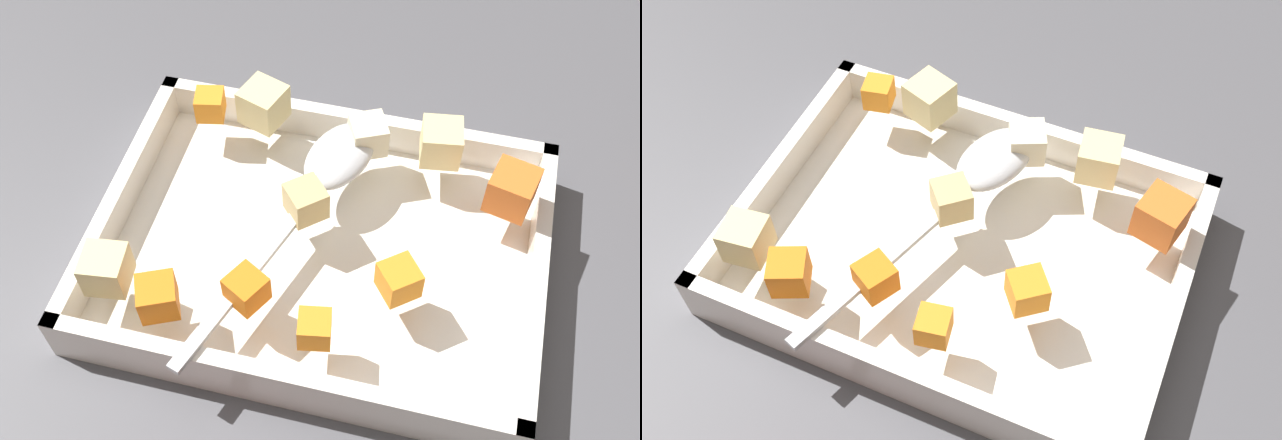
# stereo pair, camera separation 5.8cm
# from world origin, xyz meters

# --- Properties ---
(ground_plane) EXTENTS (4.00, 4.00, 0.00)m
(ground_plane) POSITION_xyz_m (0.00, 0.00, 0.00)
(ground_plane) COLOR #4C4C51
(baking_dish) EXTENTS (0.35, 0.26, 0.05)m
(baking_dish) POSITION_xyz_m (-0.02, 0.01, 0.01)
(baking_dish) COLOR white
(baking_dish) RESTS_ON ground_plane
(carrot_chunk_near_right) EXTENTS (0.04, 0.04, 0.03)m
(carrot_chunk_near_right) POSITION_xyz_m (0.05, -0.03, 0.06)
(carrot_chunk_near_right) COLOR orange
(carrot_chunk_near_right) RESTS_ON baking_dish
(carrot_chunk_under_handle) EXTENTS (0.04, 0.04, 0.03)m
(carrot_chunk_under_handle) POSITION_xyz_m (-0.11, -0.08, 0.06)
(carrot_chunk_under_handle) COLOR orange
(carrot_chunk_under_handle) RESTS_ON baking_dish
(carrot_chunk_heap_side) EXTENTS (0.04, 0.04, 0.03)m
(carrot_chunk_heap_side) POSITION_xyz_m (0.12, 0.07, 0.06)
(carrot_chunk_heap_side) COLOR orange
(carrot_chunk_heap_side) RESTS_ON baking_dish
(carrot_chunk_near_left) EXTENTS (0.03, 0.03, 0.02)m
(carrot_chunk_near_left) POSITION_xyz_m (-0.14, 0.10, 0.06)
(carrot_chunk_near_left) COLOR orange
(carrot_chunk_near_left) RESTS_ON baking_dish
(carrot_chunk_corner_se) EXTENTS (0.03, 0.03, 0.02)m
(carrot_chunk_corner_se) POSITION_xyz_m (-0.05, -0.06, 0.06)
(carrot_chunk_corner_se) COLOR orange
(carrot_chunk_corner_se) RESTS_ON baking_dish
(carrot_chunk_corner_nw) EXTENTS (0.03, 0.03, 0.02)m
(carrot_chunk_corner_nw) POSITION_xyz_m (0.00, -0.08, 0.06)
(carrot_chunk_corner_nw) COLOR orange
(carrot_chunk_corner_nw) RESTS_ON baking_dish
(potato_chunk_far_right) EXTENTS (0.04, 0.04, 0.03)m
(potato_chunk_far_right) POSITION_xyz_m (-0.09, 0.11, 0.06)
(potato_chunk_far_right) COLOR #E0CC89
(potato_chunk_far_right) RESTS_ON baking_dish
(potato_chunk_far_left) EXTENTS (0.03, 0.03, 0.03)m
(potato_chunk_far_left) POSITION_xyz_m (-0.16, -0.07, 0.06)
(potato_chunk_far_left) COLOR #E0CC89
(potato_chunk_far_left) RESTS_ON baking_dish
(potato_chunk_front_center) EXTENTS (0.04, 0.04, 0.03)m
(potato_chunk_front_center) POSITION_xyz_m (0.06, 0.10, 0.06)
(potato_chunk_front_center) COLOR #E0CC89
(potato_chunk_front_center) RESTS_ON baking_dish
(potato_chunk_center) EXTENTS (0.04, 0.04, 0.03)m
(potato_chunk_center) POSITION_xyz_m (-0.03, 0.02, 0.06)
(potato_chunk_center) COLOR tan
(potato_chunk_center) RESTS_ON baking_dish
(potato_chunk_back_center) EXTENTS (0.04, 0.04, 0.03)m
(potato_chunk_back_center) POSITION_xyz_m (0.00, 0.10, 0.06)
(potato_chunk_back_center) COLOR beige
(potato_chunk_back_center) RESTS_ON baking_dish
(serving_spoon) EXTENTS (0.11, 0.25, 0.02)m
(serving_spoon) POSITION_xyz_m (-0.02, 0.06, 0.06)
(serving_spoon) COLOR silver
(serving_spoon) RESTS_ON baking_dish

